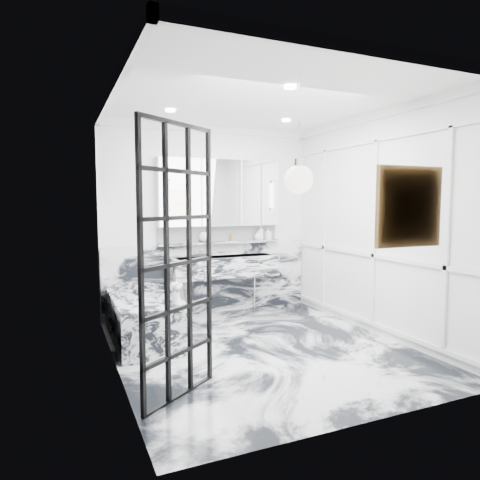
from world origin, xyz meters
name	(u,v)px	position (x,y,z in m)	size (l,w,h in m)	color
floor	(262,349)	(0.00, 0.00, 0.00)	(3.60, 3.60, 0.00)	silver
ceiling	(263,99)	(0.00, 0.00, 2.80)	(3.60, 3.60, 0.00)	white
wall_back	(209,221)	(0.00, 1.80, 1.40)	(3.60, 3.60, 0.00)	white
wall_front	(370,240)	(0.00, -1.80, 1.40)	(3.60, 3.60, 0.00)	white
wall_left	(114,231)	(-1.60, 0.00, 1.40)	(3.60, 3.60, 0.00)	white
wall_right	(375,224)	(1.60, 0.00, 1.40)	(3.60, 3.60, 0.00)	white
marble_clad_back	(210,278)	(0.00, 1.78, 0.53)	(3.18, 0.05, 1.05)	silver
marble_clad_left	(116,237)	(-1.59, 0.00, 1.34)	(0.02, 3.56, 2.68)	silver
panel_molding	(374,232)	(1.58, 0.00, 1.30)	(0.03, 3.40, 2.30)	white
soap_bottle_a	(261,233)	(0.82, 1.71, 1.20)	(0.09, 0.09, 0.22)	#8C5919
soap_bottle_b	(268,234)	(0.94, 1.71, 1.18)	(0.08, 0.09, 0.19)	#4C4C51
soap_bottle_c	(258,235)	(0.76, 1.71, 1.16)	(0.11, 0.11, 0.14)	silver
face_pot	(204,237)	(-0.12, 1.71, 1.17)	(0.15, 0.15, 0.15)	white
amber_bottle	(231,238)	(0.32, 1.71, 1.14)	(0.04, 0.04, 0.10)	#8C5919
flower_vase	(176,298)	(-0.92, 0.31, 0.61)	(0.09, 0.09, 0.12)	silver
crittall_door	(178,264)	(-1.18, -0.80, 1.16)	(0.88, 0.04, 2.32)	black
artwork	(409,207)	(0.40, -1.76, 1.64)	(0.53, 0.05, 0.53)	gold
pendant_light	(299,180)	(-0.25, -1.19, 1.87)	(0.24, 0.24, 0.24)	white
trough_sink	(225,266)	(0.15, 1.55, 0.73)	(1.60, 0.45, 0.30)	silver
ledge	(221,243)	(0.15, 1.72, 1.07)	(1.90, 0.14, 0.04)	silver
subway_tile	(219,233)	(0.15, 1.78, 1.21)	(1.90, 0.03, 0.23)	white
mirror_cabinet	(220,193)	(0.15, 1.73, 1.82)	(1.90, 0.16, 1.00)	white
sconce_left	(168,195)	(-0.67, 1.63, 1.78)	(0.07, 0.07, 0.40)	white
sconce_right	(272,196)	(0.97, 1.63, 1.78)	(0.07, 0.07, 0.40)	white
bathtub	(143,317)	(-1.18, 0.90, 0.28)	(0.75, 1.65, 0.55)	silver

